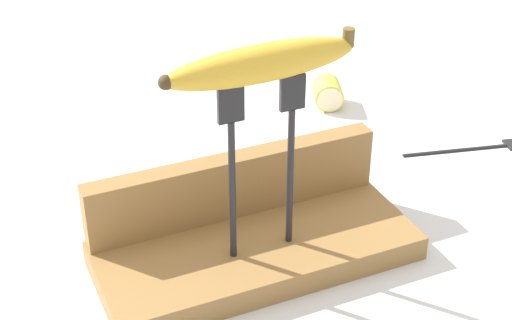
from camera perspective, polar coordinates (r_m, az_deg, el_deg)
The scene contains 7 objects.
ground_plane at distance 0.86m, azimuth 0.00°, elevation -7.39°, with size 3.00×3.00×0.00m, color silver.
wooden_board at distance 0.85m, azimuth 0.00°, elevation -6.64°, with size 0.34×0.14×0.03m, color olive.
board_backstop at distance 0.86m, azimuth -1.60°, elevation -1.80°, with size 0.34×0.03×0.07m, color olive.
fork_stand_center at distance 0.77m, azimuth 0.43°, elevation 0.48°, with size 0.09×0.01×0.19m.
banana_raised_center at distance 0.72m, azimuth 0.45°, elevation 7.09°, with size 0.20×0.04×0.04m.
fork_fallen_near at distance 1.10m, azimuth 16.41°, elevation 0.98°, with size 0.18×0.06×0.01m.
banana_chunk_near at distance 1.17m, azimuth 5.27°, elevation 4.90°, with size 0.06×0.06×0.04m.
Camera 1 is at (-0.27, -0.62, 0.53)m, focal length 54.78 mm.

